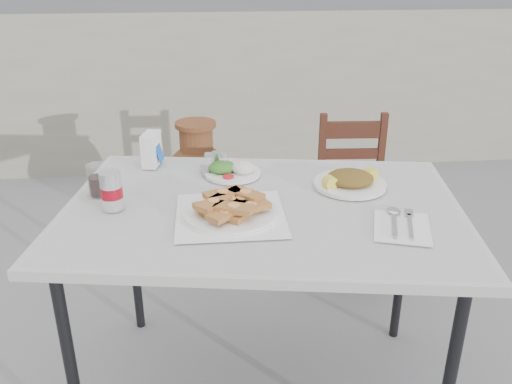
{
  "coord_description": "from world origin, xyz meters",
  "views": [
    {
      "loc": [
        -0.08,
        -1.7,
        1.62
      ],
      "look_at": [
        0.1,
        0.02,
        0.85
      ],
      "focal_mm": 38.0,
      "sensor_mm": 36.0,
      "label": 1
    }
  ],
  "objects": [
    {
      "name": "cafe_table",
      "position": [
        0.12,
        -0.03,
        0.77
      ],
      "size": [
        1.49,
        1.13,
        0.83
      ],
      "rotation": [
        0.0,
        0.0,
        -0.16
      ],
      "color": "black",
      "rests_on": "ground"
    },
    {
      "name": "pide_plate",
      "position": [
        0.0,
        -0.11,
        0.86
      ],
      "size": [
        0.36,
        0.36,
        0.07
      ],
      "rotation": [
        0.0,
        0.0,
        -0.01
      ],
      "color": "white",
      "rests_on": "cafe_table"
    },
    {
      "name": "salad_rice_plate",
      "position": [
        0.03,
        0.25,
        0.85
      ],
      "size": [
        0.22,
        0.22,
        0.05
      ],
      "color": "white",
      "rests_on": "cafe_table"
    },
    {
      "name": "salad_chopped_plate",
      "position": [
        0.46,
        0.09,
        0.85
      ],
      "size": [
        0.27,
        0.27,
        0.06
      ],
      "color": "white",
      "rests_on": "cafe_table"
    },
    {
      "name": "soda_can",
      "position": [
        -0.39,
        -0.01,
        0.89
      ],
      "size": [
        0.07,
        0.07,
        0.13
      ],
      "color": "white",
      "rests_on": "cafe_table"
    },
    {
      "name": "cola_glass",
      "position": [
        -0.45,
        0.12,
        0.87
      ],
      "size": [
        0.08,
        0.08,
        0.11
      ],
      "color": "white",
      "rests_on": "cafe_table"
    },
    {
      "name": "napkin_holder",
      "position": [
        -0.28,
        0.39,
        0.89
      ],
      "size": [
        0.09,
        0.12,
        0.13
      ],
      "rotation": [
        0.0,
        0.0,
        -0.22
      ],
      "color": "white",
      "rests_on": "cafe_table"
    },
    {
      "name": "condiment_caddy",
      "position": [
        -0.03,
        0.29,
        0.85
      ],
      "size": [
        0.13,
        0.11,
        0.09
      ],
      "rotation": [
        0.0,
        0.0,
        0.11
      ],
      "color": "silver",
      "rests_on": "cafe_table"
    },
    {
      "name": "cutlery_napkin",
      "position": [
        0.54,
        -0.23,
        0.83
      ],
      "size": [
        0.23,
        0.26,
        0.02
      ],
      "rotation": [
        0.0,
        0.0,
        -0.31
      ],
      "color": "white",
      "rests_on": "cafe_table"
    },
    {
      "name": "chair",
      "position": [
        0.71,
        0.85,
        0.44
      ],
      "size": [
        0.4,
        0.4,
        0.85
      ],
      "rotation": [
        0.0,
        0.0,
        -0.07
      ],
      "color": "black",
      "rests_on": "ground"
    },
    {
      "name": "terracotta_urn",
      "position": [
        -0.11,
        1.19,
        0.36
      ],
      "size": [
        0.44,
        0.44,
        0.76
      ],
      "color": "brown",
      "rests_on": "ground"
    },
    {
      "name": "back_wall",
      "position": [
        0.0,
        2.5,
        0.6
      ],
      "size": [
        6.0,
        0.25,
        1.2
      ],
      "primitive_type": "cube",
      "color": "gray",
      "rests_on": "ground"
    }
  ]
}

